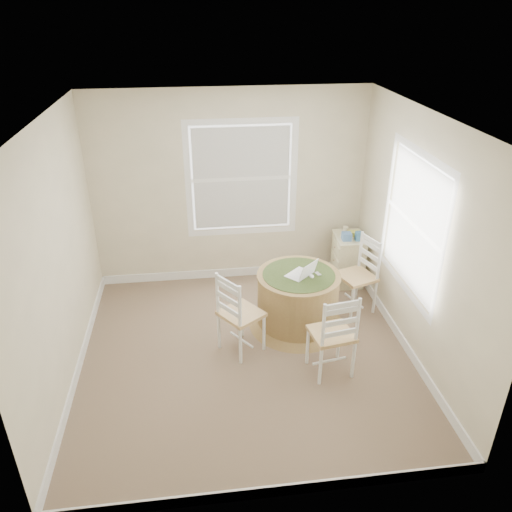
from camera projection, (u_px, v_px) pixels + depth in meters
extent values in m
cube|color=#7A624D|center=(246.00, 355.00, 5.56)|extent=(3.60, 3.60, 0.02)
cube|color=white|center=(244.00, 117.00, 4.35)|extent=(3.60, 3.60, 0.02)
cube|color=beige|center=(230.00, 189.00, 6.55)|extent=(3.60, 0.02, 2.60)
cube|color=beige|center=(274.00, 371.00, 3.36)|extent=(3.60, 0.02, 2.60)
cube|color=beige|center=(56.00, 262.00, 4.75)|extent=(0.02, 3.60, 2.60)
cube|color=beige|center=(419.00, 241.00, 5.16)|extent=(0.02, 3.60, 2.60)
cube|color=white|center=(232.00, 272.00, 7.10)|extent=(3.60, 0.02, 0.12)
cube|color=white|center=(271.00, 491.00, 3.95)|extent=(3.60, 0.02, 0.12)
cube|color=white|center=(80.00, 364.00, 5.32)|extent=(0.02, 3.60, 0.12)
cube|color=white|center=(401.00, 338.00, 5.73)|extent=(0.02, 3.60, 0.12)
cylinder|color=brown|center=(298.00, 298.00, 5.90)|extent=(0.95, 0.95, 0.62)
cone|color=brown|center=(297.00, 322.00, 6.06)|extent=(1.15, 1.15, 0.07)
cylinder|color=brown|center=(299.00, 276.00, 5.77)|extent=(0.97, 0.97, 0.03)
cylinder|color=#3C4D21|center=(299.00, 275.00, 5.76)|extent=(0.84, 0.84, 0.01)
cone|color=#3C4D21|center=(299.00, 279.00, 5.79)|extent=(0.93, 0.93, 0.10)
cube|color=white|center=(299.00, 275.00, 5.75)|extent=(0.36, 0.36, 0.02)
cube|color=silver|center=(299.00, 274.00, 5.75)|extent=(0.26, 0.25, 0.00)
cube|color=black|center=(309.00, 270.00, 5.63)|extent=(0.26, 0.25, 0.20)
ellipsoid|color=white|center=(312.00, 276.00, 5.71)|extent=(0.08, 0.10, 0.03)
cube|color=#B7BABF|center=(318.00, 274.00, 5.77)|extent=(0.07, 0.10, 0.02)
cube|color=black|center=(312.00, 269.00, 5.86)|extent=(0.07, 0.07, 0.02)
cube|color=beige|center=(348.00, 260.00, 6.84)|extent=(0.39, 0.51, 0.68)
cube|color=beige|center=(350.00, 237.00, 6.68)|extent=(0.42, 0.55, 0.02)
cube|color=beige|center=(335.00, 273.00, 6.92)|extent=(0.03, 0.42, 0.14)
cube|color=beige|center=(336.00, 260.00, 6.83)|extent=(0.03, 0.42, 0.14)
cube|color=beige|center=(337.00, 247.00, 6.74)|extent=(0.03, 0.42, 0.14)
cube|color=#4F79B5|center=(347.00, 236.00, 6.57)|extent=(0.13, 0.13, 0.10)
cube|color=#D0D44B|center=(353.00, 234.00, 6.68)|extent=(0.16, 0.11, 0.06)
cube|color=teal|center=(358.00, 236.00, 6.55)|extent=(0.08, 0.08, 0.12)
cylinder|color=beige|center=(346.00, 230.00, 6.75)|extent=(0.07, 0.07, 0.09)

